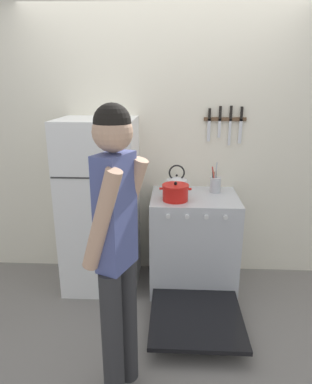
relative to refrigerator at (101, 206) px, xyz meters
The scene contains 9 objects.
ground_plane 1.00m from the refrigerator, 28.92° to the left, with size 14.00×14.00×0.00m, color slate.
wall_back 0.81m from the refrigerator, 31.28° to the left, with size 10.00×0.06×2.55m.
refrigerator is the anchor object (origin of this frame).
stove_range 0.91m from the refrigerator, ahead, with size 0.77×1.32×0.89m.
dutch_oven_pot 0.71m from the refrigerator, 10.60° to the right, with size 0.27×0.23×0.16m.
tea_kettle 0.72m from the refrigerator, ahead, with size 0.24×0.19×0.25m.
utensil_jar 1.06m from the refrigerator, ahead, with size 0.10×0.10×0.28m.
person 1.26m from the refrigerator, 73.70° to the right, with size 0.37×0.42×1.75m.
wall_knife_strip 1.38m from the refrigerator, 14.31° to the left, with size 0.38×0.03×0.36m.
Camera 1 is at (0.10, -3.18, 1.83)m, focal length 32.00 mm.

